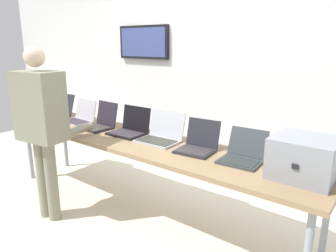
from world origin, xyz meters
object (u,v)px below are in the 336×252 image
object	(u,v)px
equipment_box	(304,157)
coffee_mug	(62,126)
laptop_station_0	(57,112)
laptop_station_2	(100,122)
workbench	(140,144)
laptop_station_3	(130,128)
laptop_station_5	(198,144)
laptop_station_6	(243,154)
laptop_station_1	(79,117)
person	(42,119)
laptop_station_4	(161,135)

from	to	relation	value
equipment_box	coffee_mug	xyz separation A→B (m)	(-2.35, -0.30, -0.09)
laptop_station_0	laptop_station_2	world-z (taller)	laptop_station_2
laptop_station_0	workbench	bearing A→B (deg)	-3.60
workbench	coffee_mug	xyz separation A→B (m)	(-0.89, -0.25, 0.09)
laptop_station_0	coffee_mug	world-z (taller)	laptop_station_0
laptop_station_3	coffee_mug	size ratio (longest dim) A/B	3.87
laptop_station_2	laptop_station_5	xyz separation A→B (m)	(1.24, 0.01, -0.00)
laptop_station_2	coffee_mug	world-z (taller)	laptop_station_2
equipment_box	laptop_station_6	xyz separation A→B (m)	(-0.45, 0.03, -0.09)
equipment_box	laptop_station_5	distance (m)	0.86
laptop_station_2	workbench	bearing A→B (deg)	-5.14
laptop_station_0	laptop_station_6	bearing A→B (deg)	-0.33
workbench	coffee_mug	size ratio (longest dim) A/B	36.81
equipment_box	laptop_station_2	bearing A→B (deg)	179.90
workbench	equipment_box	xyz separation A→B (m)	(1.46, 0.05, 0.19)
laptop_station_1	person	bearing A→B (deg)	-59.55
laptop_station_6	person	size ratio (longest dim) A/B	0.21
laptop_station_6	laptop_station_0	bearing A→B (deg)	179.67
workbench	laptop_station_3	world-z (taller)	laptop_station_3
laptop_station_5	laptop_station_6	distance (m)	0.41
workbench	coffee_mug	distance (m)	0.93
workbench	laptop_station_1	size ratio (longest dim) A/B	9.24
laptop_station_2	laptop_station_5	world-z (taller)	laptop_station_2
laptop_station_4	laptop_station_5	xyz separation A→B (m)	(0.42, -0.02, -0.00)
equipment_box	workbench	bearing A→B (deg)	-177.89
laptop_station_0	person	distance (m)	1.14
laptop_station_1	coffee_mug	distance (m)	0.37
laptop_station_2	laptop_station_1	bearing A→B (deg)	175.74
workbench	laptop_station_6	distance (m)	1.01
laptop_station_1	laptop_station_3	bearing A→B (deg)	0.43
laptop_station_6	person	world-z (taller)	person
laptop_station_3	coffee_mug	xyz separation A→B (m)	(-0.67, -0.34, -0.01)
laptop_station_2	coffee_mug	distance (m)	0.40
laptop_station_5	laptop_station_4	bearing A→B (deg)	177.09
laptop_station_4	person	bearing A→B (deg)	-138.11
laptop_station_2	person	size ratio (longest dim) A/B	0.21
laptop_station_1	laptop_station_3	xyz separation A→B (m)	(0.81, 0.01, 0.00)
laptop_station_4	coffee_mug	bearing A→B (deg)	-162.13
person	laptop_station_0	bearing A→B (deg)	140.51
laptop_station_0	equipment_box	bearing A→B (deg)	-0.77
laptop_station_5	person	bearing A→B (deg)	-150.35
equipment_box	laptop_station_1	size ratio (longest dim) A/B	1.11
workbench	laptop_station_1	world-z (taller)	laptop_station_1
laptop_station_2	coffee_mug	size ratio (longest dim) A/B	3.61
equipment_box	laptop_station_2	world-z (taller)	equipment_box
laptop_station_1	coffee_mug	bearing A→B (deg)	-66.44
coffee_mug	laptop_station_1	bearing A→B (deg)	113.56
laptop_station_3	person	xyz separation A→B (m)	(-0.40, -0.71, 0.17)
laptop_station_6	laptop_station_1	bearing A→B (deg)	179.77
laptop_station_0	laptop_station_5	xyz separation A→B (m)	(2.08, -0.02, -0.00)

